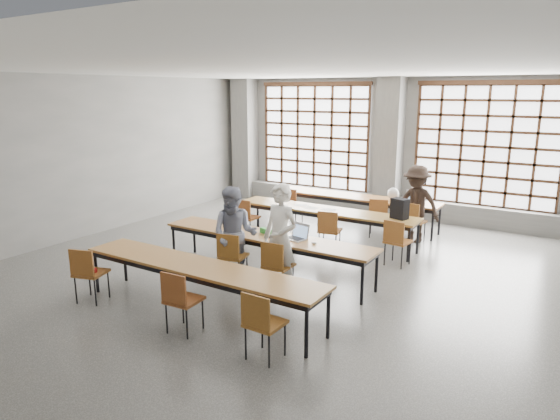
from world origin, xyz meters
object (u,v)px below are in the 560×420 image
at_px(student_male, 280,239).
at_px(student_female, 235,235).
at_px(desk_row_c, 266,239).
at_px(red_pouch, 91,270).
at_px(chair_back_mid, 378,214).
at_px(laptop_back, 413,199).
at_px(chair_mid_centre, 329,227).
at_px(chair_near_mid, 180,296).
at_px(chair_near_right, 261,319).
at_px(green_box, 266,231).
at_px(phone, 272,238).
at_px(desk_row_a, 355,199).
at_px(chair_near_left, 87,269).
at_px(mouse, 314,243).
at_px(chair_back_right, 413,218).
at_px(backpack, 400,209).
at_px(chair_mid_left, 246,214).
at_px(student_back, 416,204).
at_px(chair_back_left, 291,202).
at_px(laptop_front, 298,235).
at_px(chair_front_right, 276,262).
at_px(desk_row_b, 325,212).
at_px(desk_row_d, 199,270).
at_px(plastic_bag, 393,194).
at_px(chair_front_left, 231,253).
at_px(chair_mid_right, 396,238).

xyz_separation_m(student_male, student_female, (-0.90, 0.00, -0.07)).
relative_size(desk_row_c, red_pouch, 20.00).
bearing_deg(chair_back_mid, laptop_back, 54.67).
height_order(chair_mid_centre, chair_near_mid, same).
height_order(chair_near_right, green_box, chair_near_right).
bearing_deg(laptop_back, phone, -105.67).
bearing_deg(desk_row_a, chair_back_mid, -37.19).
xyz_separation_m(chair_near_left, phone, (1.82, 2.32, 0.20)).
relative_size(chair_near_mid, chair_near_right, 1.00).
bearing_deg(mouse, chair_back_right, 79.31).
relative_size(chair_near_right, backpack, 2.20).
height_order(chair_mid_left, student_female, student_female).
bearing_deg(chair_near_left, mouse, 42.84).
relative_size(student_back, red_pouch, 8.25).
height_order(chair_back_left, laptop_front, laptop_front).
xyz_separation_m(laptop_back, mouse, (-0.37, -4.00, -0.04)).
relative_size(chair_near_left, red_pouch, 4.40).
relative_size(chair_mid_centre, chair_front_right, 1.00).
relative_size(chair_mid_centre, green_box, 3.52).
distance_m(chair_back_mid, chair_near_right, 5.71).
relative_size(desk_row_b, chair_near_mid, 4.55).
bearing_deg(phone, student_back, 68.03).
xyz_separation_m(desk_row_d, chair_back_right, (1.52, 5.03, -0.13)).
distance_m(desk_row_a, laptop_back, 1.36).
distance_m(chair_mid_left, student_back, 3.65).
bearing_deg(plastic_bag, chair_back_right, -44.66).
bearing_deg(chair_near_mid, chair_back_mid, 84.38).
relative_size(chair_back_mid, chair_back_right, 1.00).
relative_size(chair_back_left, green_box, 3.52).
relative_size(green_box, phone, 1.92).
relative_size(chair_back_left, phone, 6.77).
distance_m(chair_front_left, plastic_bag, 4.70).
height_order(chair_near_mid, phone, chair_near_mid).
bearing_deg(desk_row_c, chair_mid_left, 134.62).
distance_m(desk_row_d, mouse, 1.99).
bearing_deg(plastic_bag, student_female, -104.94).
bearing_deg(green_box, plastic_bag, 76.39).
distance_m(desk_row_b, phone, 2.39).
distance_m(chair_mid_right, laptop_front, 1.97).
height_order(chair_front_left, mouse, chair_front_left).
bearing_deg(chair_back_mid, mouse, -87.42).
relative_size(chair_back_right, student_female, 0.54).
bearing_deg(green_box, laptop_back, 70.58).
xyz_separation_m(chair_back_left, mouse, (2.37, -3.26, 0.21)).
xyz_separation_m(student_female, green_box, (0.25, 0.58, -0.04)).
bearing_deg(chair_mid_centre, chair_mid_right, -0.05).
bearing_deg(chair_front_left, chair_near_mid, -73.58).
bearing_deg(green_box, chair_mid_centre, 74.41).
xyz_separation_m(student_male, green_box, (-0.65, 0.58, -0.11)).
bearing_deg(student_back, student_male, -96.24).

